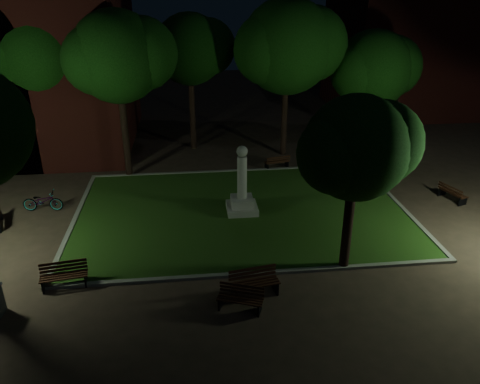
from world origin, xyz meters
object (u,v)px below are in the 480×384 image
(bench_near_right, at_px, (254,283))
(bench_far_side, at_px, (277,163))
(bench_west_near, at_px, (64,276))
(monument, at_px, (242,194))
(bench_near_left, at_px, (241,299))
(bench_right_side, at_px, (452,193))
(bicycle, at_px, (43,201))

(bench_near_right, distance_m, bench_far_side, 11.93)
(bench_near_right, height_order, bench_west_near, bench_near_right)
(monument, distance_m, bench_far_side, 6.00)
(bench_near_left, bearing_deg, bench_right_side, 52.46)
(monument, distance_m, bicycle, 9.36)
(bench_west_near, bearing_deg, bench_near_left, -26.79)
(bench_near_right, bearing_deg, bench_west_near, 159.62)
(bench_near_left, relative_size, bench_right_side, 1.03)
(bench_far_side, height_order, bicycle, bicycle)
(bench_west_near, bearing_deg, bench_far_side, 38.46)
(bench_near_left, height_order, bench_right_side, bench_near_left)
(monument, bearing_deg, bicycle, 172.07)
(monument, xyz_separation_m, bench_far_side, (2.67, 5.35, -0.58))
(bench_right_side, bearing_deg, bicycle, 68.75)
(monument, relative_size, bench_right_side, 2.07)
(bench_right_side, bearing_deg, bench_west_near, 88.59)
(bench_west_near, bearing_deg, monument, 27.09)
(bench_right_side, bearing_deg, monument, 72.90)
(monument, height_order, bench_right_side, monument)
(monument, height_order, bench_near_left, monument)
(bench_right_side, height_order, bench_far_side, bench_right_side)
(bench_near_right, bearing_deg, monument, 77.24)
(bench_far_side, bearing_deg, bench_near_right, 62.91)
(bench_near_right, distance_m, bicycle, 11.67)
(bench_near_right, bearing_deg, bicycle, 130.14)
(bench_right_side, xyz_separation_m, bicycle, (-19.66, 1.14, 0.11))
(monument, xyz_separation_m, bicycle, (-9.26, 1.29, -0.47))
(bench_near_right, xyz_separation_m, bench_right_side, (10.72, 6.36, -0.06))
(bench_near_left, height_order, bicycle, bicycle)
(bench_near_right, relative_size, bench_right_side, 1.15)
(bench_near_right, bearing_deg, bench_right_side, 20.79)
(bench_right_side, bearing_deg, bench_far_side, 38.18)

